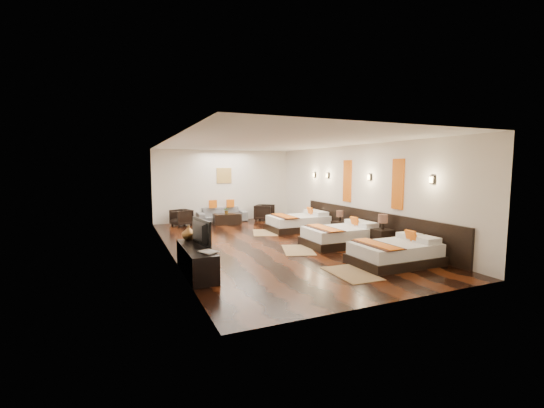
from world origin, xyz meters
name	(u,v)px	position (x,y,z in m)	size (l,w,h in m)	color
floor	(271,244)	(0.00, 0.00, 0.00)	(5.50, 9.50, 0.01)	black
ceiling	(271,143)	(0.00, 0.00, 2.80)	(5.50, 9.50, 0.01)	white
back_wall	(224,186)	(0.00, 4.75, 1.40)	(5.50, 0.01, 2.80)	silver
left_wall	(169,197)	(-2.75, 0.00, 1.40)	(0.01, 9.50, 2.80)	silver
right_wall	(353,191)	(2.75, 0.00, 1.40)	(0.01, 9.50, 2.80)	silver
headboard_panel	(368,226)	(2.71, -0.80, 0.45)	(0.08, 6.60, 0.90)	black
bed_near	(396,253)	(1.69, -3.02, 0.25)	(1.92, 1.20, 0.73)	black
bed_mid	(341,236)	(1.70, -0.93, 0.26)	(2.00, 1.25, 0.76)	black
bed_far	(299,223)	(1.70, 1.57, 0.26)	(2.01, 1.27, 0.77)	black
nightstand_a	(382,237)	(2.44, -1.71, 0.32)	(0.46, 0.46, 0.91)	black
nightstand_b	(339,227)	(2.44, 0.26, 0.27)	(0.40, 0.40, 0.78)	black
jute_mat_near	(351,273)	(0.36, -3.24, 0.01)	(0.75, 1.20, 0.01)	#97774D
jute_mat_mid	(298,250)	(0.32, -1.01, 0.01)	(0.75, 1.20, 0.01)	#97774D
jute_mat_far	(265,233)	(0.45, 1.58, 0.01)	(0.75, 1.20, 0.01)	#97774D
tv_console	(196,260)	(-2.50, -1.99, 0.28)	(0.50, 1.80, 0.55)	black
tv	(197,232)	(-2.45, -1.87, 0.82)	(0.94, 0.12, 0.54)	black
book	(203,253)	(-2.50, -2.62, 0.57)	(0.25, 0.34, 0.03)	black
figurine	(189,233)	(-2.50, -1.23, 0.71)	(0.31, 0.31, 0.32)	brown
sofa	(222,215)	(-0.19, 4.45, 0.28)	(1.92, 0.75, 0.56)	slate
armchair_left	(181,218)	(-1.81, 4.10, 0.30)	(0.64, 0.66, 0.60)	black
armchair_right	(265,212)	(1.47, 4.08, 0.32)	(0.68, 0.70, 0.64)	black
coffee_table	(227,219)	(-0.19, 3.72, 0.20)	(1.00, 0.50, 0.40)	black
table_plant	(227,210)	(-0.22, 3.68, 0.53)	(0.24, 0.20, 0.26)	#305F1F
orange_panel_a	(398,184)	(2.73, -1.90, 1.70)	(0.04, 0.40, 1.30)	#D86014
orange_panel_b	(347,181)	(2.73, 0.30, 1.70)	(0.04, 0.40, 1.30)	#D86014
sconce_near	(432,180)	(2.70, -3.00, 1.85)	(0.07, 0.12, 0.18)	black
sconce_mid	(369,177)	(2.70, -0.80, 1.85)	(0.07, 0.12, 0.18)	black
sconce_far	(328,175)	(2.70, 1.40, 1.85)	(0.07, 0.12, 0.18)	black
sconce_lounge	(314,175)	(2.70, 2.30, 1.85)	(0.07, 0.12, 0.18)	black
gold_artwork	(224,175)	(0.00, 4.73, 1.80)	(0.60, 0.04, 0.60)	#AD873F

